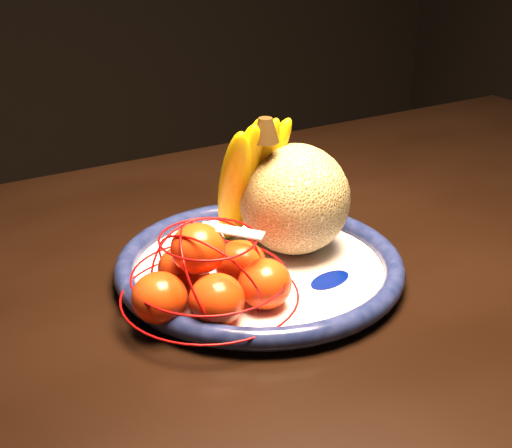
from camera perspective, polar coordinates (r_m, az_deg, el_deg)
name	(u,v)px	position (r m, az deg, el deg)	size (l,w,h in m)	color
dining_table	(362,276)	(1.10, 8.49, -4.17)	(1.57, 1.01, 0.76)	black
fruit_bowl	(259,266)	(0.91, 0.28, -3.42)	(0.37, 0.37, 0.03)	white
cantaloupe	(295,199)	(0.93, 3.10, 2.00)	(0.15, 0.15, 0.15)	olive
banana_bunch	(245,176)	(0.92, -0.88, 3.85)	(0.13, 0.13, 0.20)	yellow
mandarin_bag	(211,277)	(0.81, -3.65, -4.28)	(0.26, 0.26, 0.13)	#F84219
price_tag	(232,231)	(0.80, -1.94, -0.53)	(0.07, 0.03, 0.00)	white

